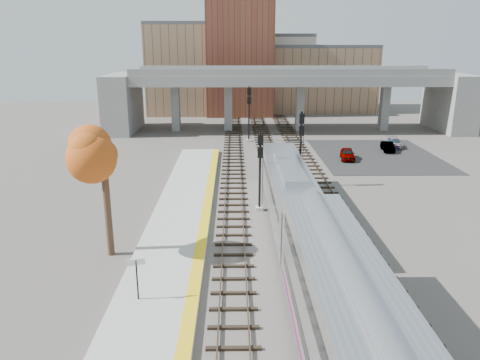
# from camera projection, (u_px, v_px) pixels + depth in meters

# --- Properties ---
(ground) EXTENTS (160.00, 160.00, 0.00)m
(ground) POSITION_uv_depth(u_px,v_px,m) (285.00, 260.00, 29.29)
(ground) COLOR #47423D
(ground) RESTS_ON ground
(platform) EXTENTS (4.50, 60.00, 0.35)m
(platform) POSITION_uv_depth(u_px,v_px,m) (169.00, 258.00, 29.14)
(platform) COLOR #9E9E99
(platform) RESTS_ON ground
(yellow_strip) EXTENTS (0.70, 60.00, 0.01)m
(yellow_strip) POSITION_uv_depth(u_px,v_px,m) (199.00, 255.00, 29.12)
(yellow_strip) COLOR yellow
(yellow_strip) RESTS_ON platform
(tracks) EXTENTS (10.70, 95.00, 0.25)m
(tracks) POSITION_uv_depth(u_px,v_px,m) (280.00, 196.00, 41.26)
(tracks) COLOR black
(tracks) RESTS_ON ground
(overpass) EXTENTS (54.00, 12.00, 9.50)m
(overpass) POSITION_uv_depth(u_px,v_px,m) (287.00, 92.00, 70.85)
(overpass) COLOR slate
(overpass) RESTS_ON ground
(buildings_far) EXTENTS (43.00, 21.00, 20.60)m
(buildings_far) POSITION_uv_depth(u_px,v_px,m) (256.00, 70.00, 90.90)
(buildings_far) COLOR #916E54
(buildings_far) RESTS_ON ground
(parking_lot) EXTENTS (14.00, 18.00, 0.04)m
(parking_lot) POSITION_uv_depth(u_px,v_px,m) (376.00, 155.00, 56.31)
(parking_lot) COLOR black
(parking_lot) RESTS_ON ground
(locomotive) EXTENTS (3.02, 19.05, 4.10)m
(locomotive) POSITION_uv_depth(u_px,v_px,m) (288.00, 190.00, 35.68)
(locomotive) COLOR #A8AAB2
(locomotive) RESTS_ON ground
(signal_mast_near) EXTENTS (0.60, 0.64, 6.41)m
(signal_mast_near) POSITION_uv_depth(u_px,v_px,m) (260.00, 174.00, 37.00)
(signal_mast_near) COLOR #9E9E99
(signal_mast_near) RESTS_ON ground
(signal_mast_mid) EXTENTS (0.60, 0.64, 7.10)m
(signal_mast_mid) POSITION_uv_depth(u_px,v_px,m) (300.00, 150.00, 43.10)
(signal_mast_mid) COLOR #9E9E99
(signal_mast_mid) RESTS_ON ground
(signal_mast_far) EXTENTS (0.60, 0.64, 7.44)m
(signal_mast_far) POSITION_uv_depth(u_px,v_px,m) (249.00, 114.00, 63.03)
(signal_mast_far) COLOR #9E9E99
(signal_mast_far) RESTS_ON ground
(station_sign) EXTENTS (0.88, 0.29, 2.27)m
(station_sign) POSITION_uv_depth(u_px,v_px,m) (136.00, 271.00, 23.71)
(station_sign) COLOR black
(station_sign) RESTS_ON platform
(tree) EXTENTS (3.60, 3.60, 8.64)m
(tree) POSITION_uv_depth(u_px,v_px,m) (103.00, 158.00, 28.25)
(tree) COLOR #382619
(tree) RESTS_ON ground
(car_a) EXTENTS (2.13, 4.05, 1.31)m
(car_a) POSITION_uv_depth(u_px,v_px,m) (347.00, 154.00, 53.98)
(car_a) COLOR #99999E
(car_a) RESTS_ON parking_lot
(car_b) EXTENTS (1.63, 3.64, 1.16)m
(car_b) POSITION_uv_depth(u_px,v_px,m) (388.00, 147.00, 58.04)
(car_b) COLOR #99999E
(car_b) RESTS_ON parking_lot
(car_c) EXTENTS (1.90, 4.07, 1.15)m
(car_c) POSITION_uv_depth(u_px,v_px,m) (394.00, 143.00, 60.36)
(car_c) COLOR #99999E
(car_c) RESTS_ON parking_lot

